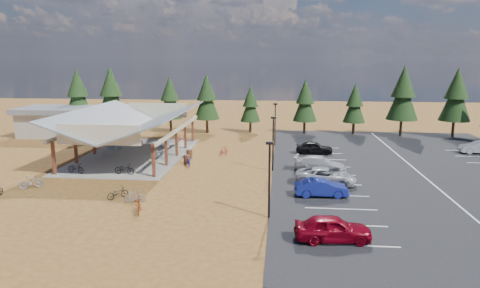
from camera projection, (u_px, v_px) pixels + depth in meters
ground at (217, 175)px, 38.68m from camera, size 140.00×140.00×0.00m
asphalt_lot at (418, 172)px, 39.86m from camera, size 27.00×44.00×0.04m
concrete_pad at (135, 155)px, 46.44m from camera, size 10.60×18.60×0.10m
bike_pavilion at (134, 121)px, 45.70m from camera, size 11.65×19.40×4.97m
outbuilding at (62, 121)px, 58.11m from camera, size 11.00×7.00×3.90m
lamp_post_0 at (269, 174)px, 27.86m from camera, size 0.50×0.25×5.14m
lamp_post_1 at (273, 140)px, 39.57m from camera, size 0.50×0.25×5.14m
lamp_post_2 at (275, 121)px, 51.28m from camera, size 0.50×0.25×5.14m
trash_bin_0 at (187, 159)px, 42.83m from camera, size 0.60×0.60×0.90m
trash_bin_1 at (189, 154)px, 45.15m from camera, size 0.60×0.60×0.90m
pine_0 at (78, 93)px, 61.18m from camera, size 3.85×3.85×8.97m
pine_1 at (111, 93)px, 59.82m from camera, size 3.99×3.99×9.30m
pine_2 at (170, 98)px, 60.69m from camera, size 3.44×3.44×8.01m
pine_3 at (207, 97)px, 59.64m from camera, size 3.56×3.56×8.29m
pine_4 at (250, 104)px, 60.19m from camera, size 2.86×2.86×6.65m
pine_5 at (305, 101)px, 58.76m from camera, size 3.29×3.29×7.67m
pine_6 at (355, 103)px, 58.56m from camera, size 3.03×3.03×7.07m
pine_7 at (403, 93)px, 56.67m from camera, size 4.11×4.11×9.57m
pine_8 at (456, 95)px, 56.16m from camera, size 3.97×3.97×9.25m
bike_0 at (76, 168)px, 39.00m from camera, size 1.87×1.10×0.93m
bike_1 at (110, 152)px, 45.33m from camera, size 1.75×0.89×1.01m
bike_2 at (116, 145)px, 49.34m from camera, size 1.99×1.23×0.99m
bike_3 at (136, 141)px, 51.63m from camera, size 1.65×0.54×0.98m
bike_4 at (124, 169)px, 38.57m from camera, size 1.93×0.88×0.98m
bike_5 at (159, 155)px, 44.19m from camera, size 1.79×0.71×1.05m
bike_6 at (158, 145)px, 49.76m from camera, size 1.60×0.62×0.83m
bike_7 at (181, 138)px, 53.36m from camera, size 1.71×0.81×0.99m
bike_9 at (31, 182)px, 34.68m from camera, size 1.85×1.40×1.11m
bike_11 at (139, 205)px, 29.22m from camera, size 1.00×1.89×1.09m
bike_12 at (118, 193)px, 32.16m from camera, size 1.57×1.67×0.89m
bike_13 at (135, 196)px, 31.32m from camera, size 1.58×0.57×0.93m
bike_14 at (189, 161)px, 41.93m from camera, size 1.16×1.95×0.97m
bike_15 at (223, 151)px, 46.64m from camera, size 1.15×1.67×0.98m
car_0 at (333, 228)px, 24.59m from camera, size 4.52×2.10×1.50m
car_1 at (321, 188)px, 32.59m from camera, size 4.10×1.62×1.33m
car_2 at (326, 176)px, 35.64m from camera, size 5.28×2.96×1.40m
car_3 at (320, 164)px, 39.84m from camera, size 5.08×2.80×1.40m
car_4 at (314, 148)px, 47.16m from camera, size 4.02×1.67×1.36m
car_9 at (479, 147)px, 47.23m from camera, size 4.22×1.71×1.36m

